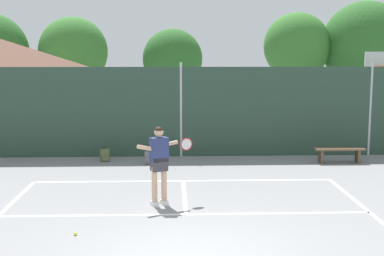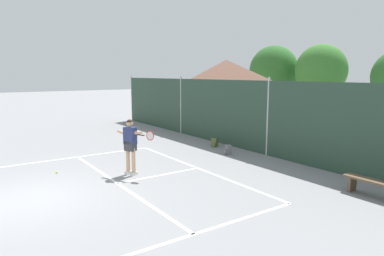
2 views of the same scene
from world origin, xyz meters
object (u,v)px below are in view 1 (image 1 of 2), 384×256
(backpack_olive, at_px, (105,155))
(courtside_bench, at_px, (339,152))
(tennis_player, at_px, (160,158))
(backpack_grey, at_px, (150,158))
(tennis_ball, at_px, (75,234))
(basketball_hoop, at_px, (375,85))

(backpack_olive, relative_size, courtside_bench, 0.29)
(tennis_player, relative_size, backpack_olive, 4.01)
(backpack_grey, distance_m, courtside_bench, 6.10)
(tennis_ball, xyz_separation_m, courtside_bench, (7.27, 6.49, 0.33))
(backpack_olive, height_order, backpack_grey, same)
(tennis_ball, bearing_deg, tennis_player, 51.35)
(backpack_olive, distance_m, courtside_bench, 7.60)
(tennis_ball, bearing_deg, backpack_grey, 79.94)
(tennis_player, relative_size, courtside_bench, 1.16)
(basketball_hoop, distance_m, courtside_bench, 4.30)
(basketball_hoop, height_order, backpack_olive, basketball_hoop)
(backpack_grey, bearing_deg, tennis_ball, -100.06)
(tennis_player, bearing_deg, tennis_ball, -128.65)
(basketball_hoop, bearing_deg, courtside_bench, -126.22)
(backpack_olive, distance_m, backpack_grey, 1.55)
(tennis_ball, height_order, backpack_olive, backpack_olive)
(tennis_player, bearing_deg, basketball_hoop, 43.71)
(backpack_grey, bearing_deg, tennis_player, -84.56)
(courtside_bench, bearing_deg, basketball_hoop, 53.78)
(basketball_hoop, height_order, backpack_grey, basketball_hoop)
(basketball_hoop, xyz_separation_m, courtside_bench, (-2.26, -3.09, -1.95))
(backpack_olive, xyz_separation_m, courtside_bench, (7.58, -0.53, 0.17))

